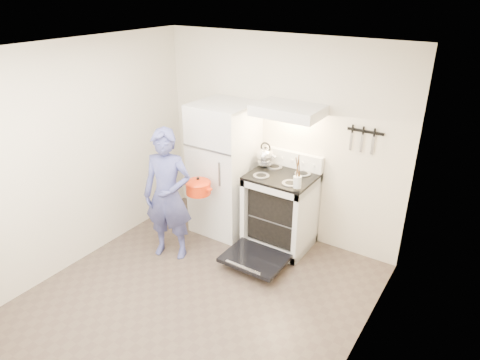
# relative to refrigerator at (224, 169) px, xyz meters

# --- Properties ---
(floor) EXTENTS (3.60, 3.60, 0.00)m
(floor) POSITION_rel_refrigerator_xyz_m (0.58, -1.45, -0.85)
(floor) COLOR #4D4135
(floor) RESTS_ON ground
(back_wall) EXTENTS (3.20, 0.02, 2.50)m
(back_wall) POSITION_rel_refrigerator_xyz_m (0.58, 0.35, 0.40)
(back_wall) COLOR beige
(back_wall) RESTS_ON ground
(refrigerator) EXTENTS (0.70, 0.70, 1.70)m
(refrigerator) POSITION_rel_refrigerator_xyz_m (0.00, 0.00, 0.00)
(refrigerator) COLOR silver
(refrigerator) RESTS_ON floor
(stove_body) EXTENTS (0.76, 0.65, 0.92)m
(stove_body) POSITION_rel_refrigerator_xyz_m (0.81, 0.02, -0.39)
(stove_body) COLOR silver
(stove_body) RESTS_ON floor
(cooktop) EXTENTS (0.76, 0.65, 0.03)m
(cooktop) POSITION_rel_refrigerator_xyz_m (0.81, 0.02, 0.09)
(cooktop) COLOR black
(cooktop) RESTS_ON stove_body
(backsplash) EXTENTS (0.76, 0.07, 0.20)m
(backsplash) POSITION_rel_refrigerator_xyz_m (0.81, 0.31, 0.20)
(backsplash) COLOR silver
(backsplash) RESTS_ON cooktop
(oven_door) EXTENTS (0.70, 0.54, 0.04)m
(oven_door) POSITION_rel_refrigerator_xyz_m (0.81, -0.57, -0.72)
(oven_door) COLOR black
(oven_door) RESTS_ON floor
(oven_rack) EXTENTS (0.60, 0.52, 0.01)m
(oven_rack) POSITION_rel_refrigerator_xyz_m (0.81, 0.02, -0.41)
(oven_rack) COLOR slate
(oven_rack) RESTS_ON stove_body
(range_hood) EXTENTS (0.76, 0.50, 0.12)m
(range_hood) POSITION_rel_refrigerator_xyz_m (0.81, 0.10, 0.86)
(range_hood) COLOR silver
(range_hood) RESTS_ON back_wall
(knife_strip) EXTENTS (0.40, 0.02, 0.03)m
(knife_strip) POSITION_rel_refrigerator_xyz_m (1.63, 0.33, 0.70)
(knife_strip) COLOR black
(knife_strip) RESTS_ON back_wall
(pizza_stone) EXTENTS (0.35, 0.35, 0.02)m
(pizza_stone) POSITION_rel_refrigerator_xyz_m (0.89, 0.01, -0.40)
(pizza_stone) COLOR #94734E
(pizza_stone) RESTS_ON oven_rack
(tea_kettle) EXTENTS (0.25, 0.21, 0.31)m
(tea_kettle) POSITION_rel_refrigerator_xyz_m (0.51, 0.15, 0.25)
(tea_kettle) COLOR silver
(tea_kettle) RESTS_ON cooktop
(utensil_jar) EXTENTS (0.11, 0.11, 0.13)m
(utensil_jar) POSITION_rel_refrigerator_xyz_m (1.13, -0.24, 0.20)
(utensil_jar) COLOR silver
(utensil_jar) RESTS_ON cooktop
(person) EXTENTS (0.67, 0.55, 1.58)m
(person) POSITION_rel_refrigerator_xyz_m (-0.18, -0.87, -0.06)
(person) COLOR navy
(person) RESTS_ON floor
(dutch_oven) EXTENTS (0.37, 0.30, 0.24)m
(dutch_oven) POSITION_rel_refrigerator_xyz_m (0.02, -0.56, -0.04)
(dutch_oven) COLOR red
(dutch_oven) RESTS_ON person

